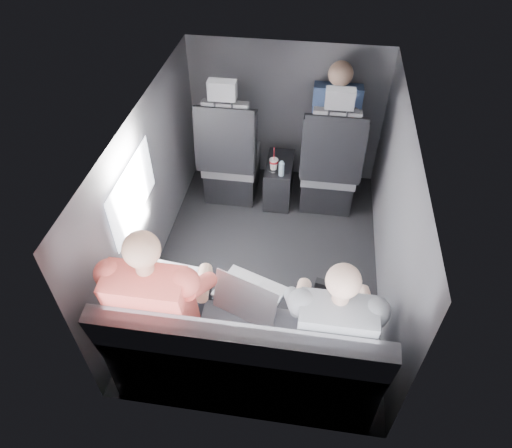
# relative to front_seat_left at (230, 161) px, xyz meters

# --- Properties ---
(floor) EXTENTS (2.60, 2.60, 0.00)m
(floor) POSITION_rel_front_seat_left_xyz_m (0.45, -0.84, -0.40)
(floor) COLOR black
(floor) RESTS_ON ground
(ceiling) EXTENTS (2.60, 2.60, 0.00)m
(ceiling) POSITION_rel_front_seat_left_xyz_m (0.45, -0.84, 0.95)
(ceiling) COLOR #B2B2AD
(ceiling) RESTS_ON panel_back
(panel_left) EXTENTS (0.02, 2.60, 1.35)m
(panel_left) POSITION_rel_front_seat_left_xyz_m (-0.45, -0.84, 0.27)
(panel_left) COLOR #56565B
(panel_left) RESTS_ON floor
(panel_right) EXTENTS (0.02, 2.60, 1.35)m
(panel_right) POSITION_rel_front_seat_left_xyz_m (1.35, -0.84, 0.27)
(panel_right) COLOR #56565B
(panel_right) RESTS_ON floor
(panel_front) EXTENTS (1.80, 0.02, 1.35)m
(panel_front) POSITION_rel_front_seat_left_xyz_m (0.45, 0.46, 0.27)
(panel_front) COLOR #56565B
(panel_front) RESTS_ON floor
(panel_back) EXTENTS (1.80, 0.02, 1.35)m
(panel_back) POSITION_rel_front_seat_left_xyz_m (0.45, -2.14, 0.27)
(panel_back) COLOR #56565B
(panel_back) RESTS_ON floor
(side_window) EXTENTS (0.02, 0.75, 0.42)m
(side_window) POSITION_rel_front_seat_left_xyz_m (-0.43, -1.14, 0.50)
(side_window) COLOR white
(side_window) RESTS_ON panel_left
(seatbelt) EXTENTS (0.35, 0.11, 0.59)m
(seatbelt) POSITION_rel_front_seat_left_xyz_m (0.90, -0.17, 0.40)
(seatbelt) COLOR black
(seatbelt) RESTS_ON front_seat_right
(front_seat_left) EXTENTS (0.52, 0.58, 1.26)m
(front_seat_left) POSITION_rel_front_seat_left_xyz_m (0.00, 0.00, 0.00)
(front_seat_left) COLOR black
(front_seat_left) RESTS_ON floor
(front_seat_right) EXTENTS (0.52, 0.58, 1.26)m
(front_seat_right) POSITION_rel_front_seat_left_xyz_m (0.90, 0.00, 0.00)
(front_seat_right) COLOR black
(front_seat_right) RESTS_ON floor
(center_console) EXTENTS (0.24, 0.48, 0.41)m
(center_console) POSITION_rel_front_seat_left_xyz_m (0.45, 0.04, -0.20)
(center_console) COLOR black
(center_console) RESTS_ON floor
(rear_bench) EXTENTS (1.60, 0.57, 0.92)m
(rear_bench) POSITION_rel_front_seat_left_xyz_m (0.45, -1.90, -0.09)
(rear_bench) COLOR #57585C
(rear_bench) RESTS_ON floor
(soda_cup) EXTENTS (0.08, 0.08, 0.24)m
(soda_cup) POSITION_rel_front_seat_left_xyz_m (0.41, -0.07, 0.06)
(soda_cup) COLOR white
(soda_cup) RESTS_ON center_console
(water_bottle) EXTENTS (0.05, 0.05, 0.15)m
(water_bottle) POSITION_rel_front_seat_left_xyz_m (0.48, -0.14, 0.07)
(water_bottle) COLOR #A1BEDA
(water_bottle) RESTS_ON center_console
(laptop_white) EXTENTS (0.32, 0.31, 0.23)m
(laptop_white) POSITION_rel_front_seat_left_xyz_m (-0.07, -1.61, 0.23)
(laptop_white) COLOR white
(laptop_white) RESTS_ON passenger_rear_left
(laptop_silver) EXTENTS (0.47, 0.48, 0.28)m
(laptop_silver) POSITION_rel_front_seat_left_xyz_m (0.44, -1.67, 0.24)
(laptop_silver) COLOR #ABAAAF
(laptop_silver) RESTS_ON rear_bench
(laptop_black) EXTENTS (0.35, 0.34, 0.22)m
(laptop_black) POSITION_rel_front_seat_left_xyz_m (0.97, -1.63, 0.23)
(laptop_black) COLOR black
(laptop_black) RESTS_ON passenger_rear_right
(passenger_rear_left) EXTENTS (0.55, 0.66, 1.30)m
(passenger_rear_left) POSITION_rel_front_seat_left_xyz_m (-0.05, -1.81, 0.26)
(passenger_rear_left) COLOR #2F2E33
(passenger_rear_left) RESTS_ON rear_bench
(passenger_rear_right) EXTENTS (0.50, 0.62, 1.22)m
(passenger_rear_right) POSITION_rel_front_seat_left_xyz_m (0.95, -1.81, 0.23)
(passenger_rear_right) COLOR navy
(passenger_rear_right) RESTS_ON rear_bench
(passenger_front_right) EXTENTS (0.41, 0.41, 0.86)m
(passenger_front_right) POSITION_rel_front_seat_left_xyz_m (0.90, 0.26, 0.36)
(passenger_front_right) COLOR navy
(passenger_front_right) RESTS_ON front_seat_right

